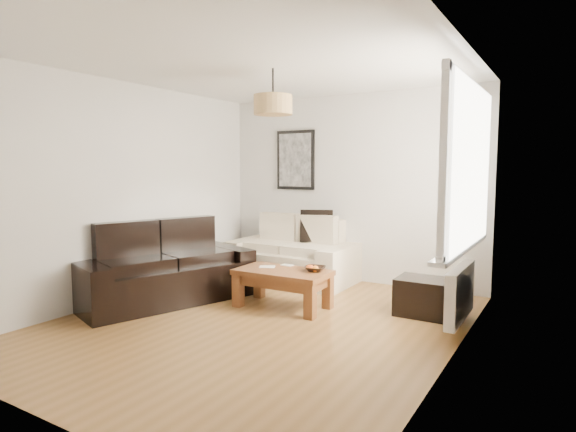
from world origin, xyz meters
The scene contains 21 objects.
floor centered at (0.00, 0.00, 0.00)m, with size 4.50×4.50×0.00m, color brown.
ceiling centered at (0.00, 0.00, 2.60)m, with size 3.80×4.50×0.00m, color white, non-canonical shape.
wall_back centered at (0.00, 2.25, 1.30)m, with size 3.80×0.04×2.60m, color silver, non-canonical shape.
wall_front centered at (0.00, -2.25, 1.30)m, with size 3.80×0.04×2.60m, color silver, non-canonical shape.
wall_left centered at (-1.90, 0.00, 1.30)m, with size 0.04×4.50×2.60m, color silver, non-canonical shape.
wall_right centered at (1.90, 0.00, 1.30)m, with size 0.04×4.50×2.60m, color silver, non-canonical shape.
window_bay centered at (1.86, 0.80, 1.60)m, with size 0.14×1.90×1.60m, color white, non-canonical shape.
radiator centered at (1.82, 0.80, 0.38)m, with size 0.10×0.90×0.52m, color white.
poster centered at (-0.85, 2.22, 1.70)m, with size 0.62×0.04×0.87m, color black, non-canonical shape.
pendant_shade centered at (0.00, 0.30, 2.23)m, with size 0.40×0.40×0.20m, color tan.
loveseat_cream centered at (-0.65, 1.78, 0.43)m, with size 1.72×0.94×0.86m, color #C2B09C, non-canonical shape.
sofa_leather centered at (-1.43, 0.11, 0.43)m, with size 2.01×0.98×0.87m, color black, non-canonical shape.
coffee_table centered at (-0.07, 0.60, 0.22)m, with size 1.06×0.58×0.43m, color brown, non-canonical shape.
ottoman centered at (1.45, 1.15, 0.20)m, with size 0.70×0.45×0.40m, color black.
cushion_left centered at (-0.97, 1.99, 0.73)m, with size 0.38×0.12×0.38m, color black.
cushion_right centered at (-0.37, 1.99, 0.76)m, with size 0.45×0.14×0.45m, color black.
fruit_bowl centered at (0.28, 0.73, 0.46)m, with size 0.23×0.23×0.06m, color black.
orange_a centered at (0.24, 0.68, 0.47)m, with size 0.08×0.08×0.08m, color #E85213.
orange_b centered at (0.31, 0.68, 0.47)m, with size 0.07×0.07×0.07m, color orange.
orange_c centered at (0.21, 0.69, 0.47)m, with size 0.06×0.06×0.06m, color #D55A11.
papers centered at (-0.31, 0.65, 0.44)m, with size 0.18×0.13×0.01m, color white.
Camera 1 is at (2.72, -3.89, 1.57)m, focal length 29.63 mm.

